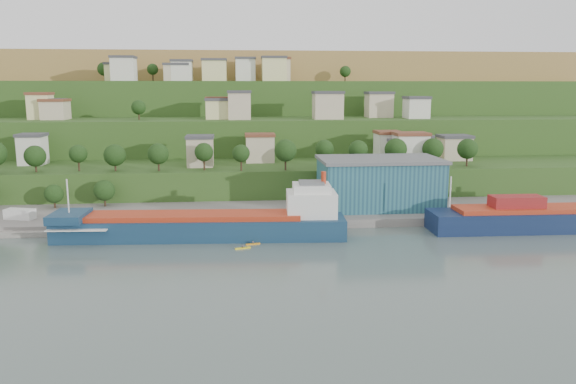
{
  "coord_description": "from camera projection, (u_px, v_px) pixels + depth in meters",
  "views": [
    {
      "loc": [
        -0.38,
        -111.16,
        32.49
      ],
      "look_at": [
        11.16,
        15.0,
        8.94
      ],
      "focal_mm": 35.0,
      "sensor_mm": 36.0,
      "label": 1
    }
  ],
  "objects": [
    {
      "name": "cargo_ship_near",
      "position": [
        211.0,
        226.0,
        123.13
      ],
      "size": [
        63.48,
        13.24,
        16.2
      ],
      "rotation": [
        0.0,
        0.0,
        -0.05
      ],
      "color": "#122C47",
      "rests_on": "ground"
    },
    {
      "name": "warehouse",
      "position": [
        379.0,
        182.0,
        144.96
      ],
      "size": [
        31.13,
        19.21,
        12.8
      ],
      "rotation": [
        0.0,
        0.0,
        0.01
      ],
      "color": "navy",
      "rests_on": "quay"
    },
    {
      "name": "caravan",
      "position": [
        20.0,
        216.0,
        132.26
      ],
      "size": [
        7.4,
        4.69,
        3.2
      ],
      "primitive_type": "cube",
      "rotation": [
        0.0,
        0.0,
        -0.29
      ],
      "color": "silver",
      "rests_on": "pebble_beach"
    },
    {
      "name": "dinghy",
      "position": [
        38.0,
        224.0,
        128.94
      ],
      "size": [
        4.14,
        2.2,
        0.79
      ],
      "primitive_type": "cube",
      "rotation": [
        0.0,
        0.0,
        -0.19
      ],
      "color": "silver",
      "rests_on": "pebble_beach"
    },
    {
      "name": "kayak_yellow",
      "position": [
        243.0,
        247.0,
        115.07
      ],
      "size": [
        3.32,
        1.55,
        0.83
      ],
      "rotation": [
        0.0,
        0.0,
        0.31
      ],
      "color": "yellow",
      "rests_on": "ground"
    },
    {
      "name": "ground",
      "position": [
        240.0,
        249.0,
        114.81
      ],
      "size": [
        500.0,
        500.0,
        0.0
      ],
      "primitive_type": "plane",
      "color": "#42514A",
      "rests_on": "ground"
    },
    {
      "name": "kayak_orange",
      "position": [
        253.0,
        243.0,
        118.11
      ],
      "size": [
        3.11,
        1.22,
        0.77
      ],
      "rotation": [
        0.0,
        0.0,
        0.23
      ],
      "color": "orange",
      "rests_on": "ground"
    },
    {
      "name": "pebble_beach",
      "position": [
        5.0,
        229.0,
        131.42
      ],
      "size": [
        40.0,
        18.0,
        2.4
      ],
      "primitive_type": "cube",
      "color": "slate",
      "rests_on": "ground"
    },
    {
      "name": "hillside",
      "position": [
        238.0,
        154.0,
        279.97
      ],
      "size": [
        360.0,
        210.95,
        96.0
      ],
      "color": "#284719",
      "rests_on": "ground"
    },
    {
      "name": "cargo_ship_far",
      "position": [
        566.0,
        219.0,
        130.49
      ],
      "size": [
        59.62,
        11.03,
        16.15
      ],
      "rotation": [
        0.0,
        0.0,
        -0.02
      ],
      "color": "#0D193A",
      "rests_on": "ground"
    },
    {
      "name": "quay",
      "position": [
        318.0,
        216.0,
        144.01
      ],
      "size": [
        220.0,
        26.0,
        4.0
      ],
      "primitive_type": "cube",
      "color": "slate",
      "rests_on": "ground"
    }
  ]
}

